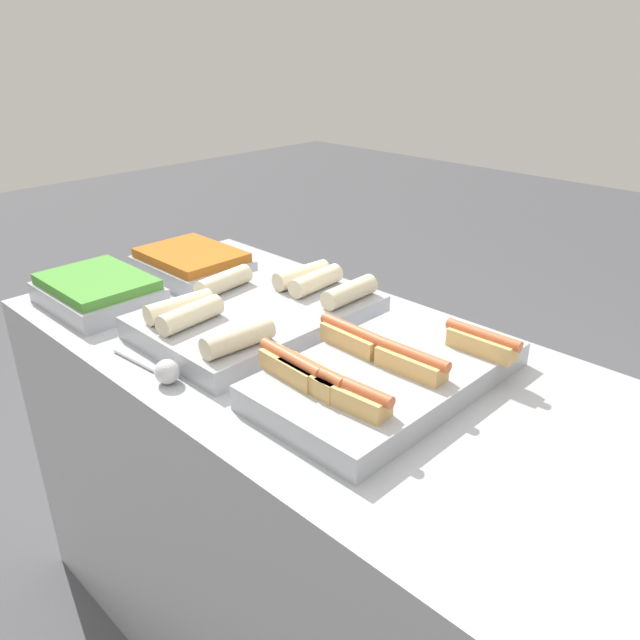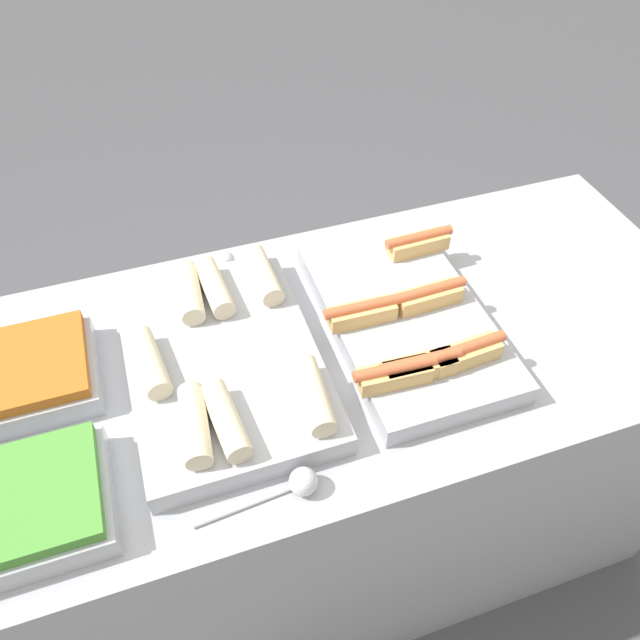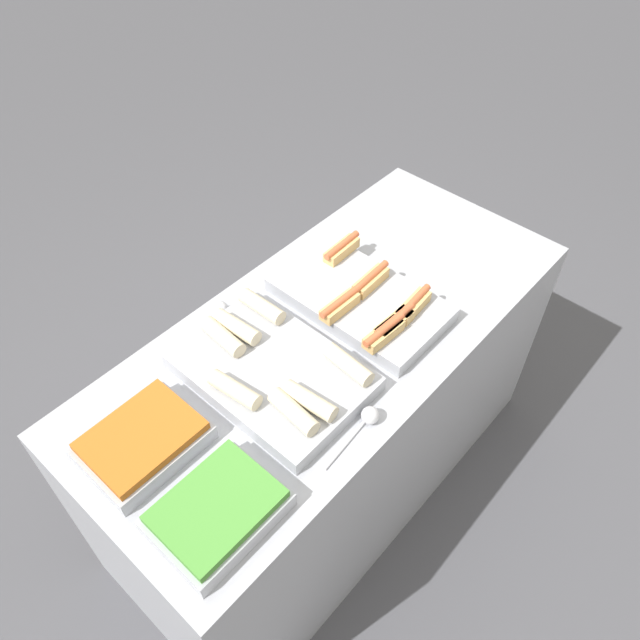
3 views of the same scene
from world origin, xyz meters
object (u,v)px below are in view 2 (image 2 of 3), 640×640
(tray_wraps, at_px, (223,360))
(serving_spoon_far, at_px, (219,264))
(tray_side_back, at_px, (15,378))
(tray_hotdogs, at_px, (406,318))
(tray_side_front, at_px, (16,510))
(serving_spoon_near, at_px, (296,485))

(tray_wraps, bearing_deg, serving_spoon_far, 79.32)
(tray_side_back, bearing_deg, serving_spoon_far, 25.77)
(tray_side_back, height_order, serving_spoon_far, tray_side_back)
(tray_wraps, height_order, serving_spoon_far, tray_wraps)
(tray_wraps, relative_size, tray_side_back, 1.76)
(tray_hotdogs, relative_size, tray_side_front, 1.79)
(tray_hotdogs, distance_m, serving_spoon_far, 0.45)
(tray_side_front, height_order, tray_side_back, same)
(tray_side_front, xyz_separation_m, tray_side_back, (0.00, 0.28, 0.00))
(tray_side_front, bearing_deg, tray_side_back, 90.00)
(tray_side_front, distance_m, serving_spoon_near, 0.45)
(tray_hotdogs, bearing_deg, serving_spoon_near, -139.00)
(tray_side_front, xyz_separation_m, serving_spoon_near, (0.44, -0.09, -0.01))
(tray_side_back, xyz_separation_m, serving_spoon_near, (0.44, -0.37, -0.01))
(serving_spoon_near, bearing_deg, tray_side_back, 139.47)
(tray_hotdogs, bearing_deg, tray_wraps, 178.48)
(serving_spoon_far, bearing_deg, tray_side_front, -131.62)
(tray_wraps, xyz_separation_m, serving_spoon_near, (0.06, -0.29, -0.01))
(tray_hotdogs, distance_m, serving_spoon_near, 0.43)
(tray_side_front, xyz_separation_m, serving_spoon_far, (0.44, 0.49, -0.01))
(tray_side_back, relative_size, serving_spoon_far, 1.41)
(tray_hotdogs, xyz_separation_m, tray_wraps, (-0.38, 0.01, 0.00))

